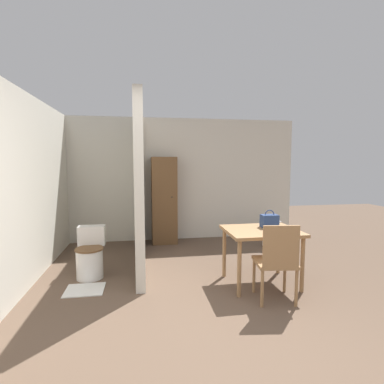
# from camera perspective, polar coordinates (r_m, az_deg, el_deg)

# --- Properties ---
(ground_plane) EXTENTS (16.00, 16.00, 0.00)m
(ground_plane) POSITION_cam_1_polar(r_m,az_deg,el_deg) (2.79, 6.77, -29.48)
(ground_plane) COLOR brown
(wall_back) EXTENTS (5.17, 0.12, 2.50)m
(wall_back) POSITION_cam_1_polar(r_m,az_deg,el_deg) (6.25, -3.55, 2.42)
(wall_back) COLOR beige
(wall_back) RESTS_ON ground_plane
(wall_left) EXTENTS (0.12, 4.96, 2.50)m
(wall_left) POSITION_cam_1_polar(r_m,az_deg,el_deg) (4.44, -29.15, 0.36)
(wall_left) COLOR beige
(wall_left) RESTS_ON ground_plane
(partition_wall) EXTENTS (0.12, 2.56, 2.50)m
(partition_wall) POSITION_cam_1_polar(r_m,az_deg,el_deg) (4.87, -9.94, 1.42)
(partition_wall) COLOR beige
(partition_wall) RESTS_ON ground_plane
(dining_table) EXTENTS (0.93, 0.77, 0.73)m
(dining_table) POSITION_cam_1_polar(r_m,az_deg,el_deg) (4.06, 13.07, -8.22)
(dining_table) COLOR #997047
(dining_table) RESTS_ON ground_plane
(wooden_chair) EXTENTS (0.50, 0.50, 0.93)m
(wooden_chair) POSITION_cam_1_polar(r_m,az_deg,el_deg) (3.62, 15.86, -12.28)
(wooden_chair) COLOR #997047
(wooden_chair) RESTS_ON ground_plane
(toilet) EXTENTS (0.38, 0.53, 0.69)m
(toilet) POSITION_cam_1_polar(r_m,az_deg,el_deg) (4.53, -18.82, -11.39)
(toilet) COLOR white
(toilet) RESTS_ON ground_plane
(handbag) EXTENTS (0.22, 0.14, 0.24)m
(handbag) POSITION_cam_1_polar(r_m,az_deg,el_deg) (4.18, 14.53, -5.33)
(handbag) COLOR navy
(handbag) RESTS_ON dining_table
(wooden_cabinet) EXTENTS (0.49, 0.46, 1.71)m
(wooden_cabinet) POSITION_cam_1_polar(r_m,az_deg,el_deg) (5.97, -5.34, -1.57)
(wooden_cabinet) COLOR brown
(wooden_cabinet) RESTS_ON ground_plane
(bath_mat) EXTENTS (0.47, 0.40, 0.01)m
(bath_mat) POSITION_cam_1_polar(r_m,az_deg,el_deg) (4.19, -19.75, -17.13)
(bath_mat) COLOR silver
(bath_mat) RESTS_ON ground_plane
(space_heater) EXTENTS (0.29, 0.20, 0.50)m
(space_heater) POSITION_cam_1_polar(r_m,az_deg,el_deg) (5.93, 14.95, -7.70)
(space_heater) COLOR #BCBCC1
(space_heater) RESTS_ON ground_plane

